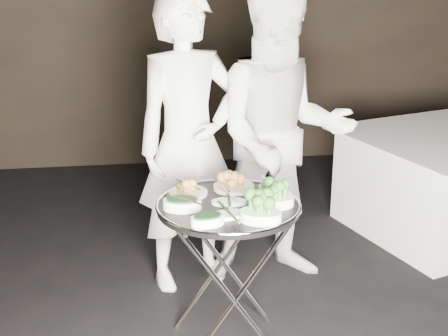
{
  "coord_description": "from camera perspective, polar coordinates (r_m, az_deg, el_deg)",
  "views": [
    {
      "loc": [
        -0.42,
        -2.49,
        1.96
      ],
      "look_at": [
        -0.0,
        0.46,
        0.95
      ],
      "focal_mm": 50.0,
      "sensor_mm": 36.0,
      "label": 1
    }
  ],
  "objects": [
    {
      "name": "wall_back",
      "position": [
        6.05,
        -4.2,
        14.32
      ],
      "size": [
        6.0,
        0.05,
        3.0
      ],
      "primitive_type": "cube",
      "color": "black",
      "rests_on": "floor"
    },
    {
      "name": "tray_stand",
      "position": [
        3.21,
        0.38,
        -9.39
      ],
      "size": [
        0.54,
        0.46,
        0.8
      ],
      "rotation": [
        0.0,
        0.0,
        0.0
      ],
      "color": "silver",
      "rests_on": "floor"
    },
    {
      "name": "serving_tray",
      "position": [
        3.06,
        0.4,
        -3.49
      ],
      "size": [
        0.71,
        0.71,
        0.04
      ],
      "color": "black",
      "rests_on": "tray_stand"
    },
    {
      "name": "potato_plate_a",
      "position": [
        3.17,
        -3.32,
        -1.89
      ],
      "size": [
        0.21,
        0.21,
        0.07
      ],
      "rotation": [
        0.0,
        0.0,
        -0.42
      ],
      "color": "beige",
      "rests_on": "serving_tray"
    },
    {
      "name": "potato_plate_b",
      "position": [
        3.24,
        0.9,
        -1.35
      ],
      "size": [
        0.21,
        0.21,
        0.08
      ],
      "rotation": [
        0.0,
        0.0,
        -0.01
      ],
      "color": "beige",
      "rests_on": "serving_tray"
    },
    {
      "name": "greens_bowl",
      "position": [
        3.19,
        4.15,
        -1.83
      ],
      "size": [
        0.11,
        0.11,
        0.06
      ],
      "rotation": [
        0.0,
        0.0,
        0.38
      ],
      "color": "white",
      "rests_on": "serving_tray"
    },
    {
      "name": "asparagus_plate_a",
      "position": [
        3.05,
        0.48,
        -3.02
      ],
      "size": [
        0.18,
        0.12,
        0.04
      ],
      "rotation": [
        0.0,
        0.0,
        -0.11
      ],
      "color": "white",
      "rests_on": "serving_tray"
    },
    {
      "name": "asparagus_plate_b",
      "position": [
        2.9,
        0.41,
        -4.18
      ],
      "size": [
        0.2,
        0.14,
        0.04
      ],
      "rotation": [
        0.0,
        0.0,
        0.22
      ],
      "color": "white",
      "rests_on": "serving_tray"
    },
    {
      "name": "spinach_bowl_a",
      "position": [
        2.98,
        -3.84,
        -3.18
      ],
      "size": [
        0.21,
        0.16,
        0.08
      ],
      "rotation": [
        0.0,
        0.0,
        -0.23
      ],
      "color": "white",
      "rests_on": "serving_tray"
    },
    {
      "name": "spinach_bowl_b",
      "position": [
        2.81,
        -1.52,
        -4.66
      ],
      "size": [
        0.18,
        0.14,
        0.06
      ],
      "rotation": [
        0.0,
        0.0,
        0.24
      ],
      "color": "white",
      "rests_on": "serving_tray"
    },
    {
      "name": "broccoli_bowl_a",
      "position": [
        3.03,
        4.74,
        -2.87
      ],
      "size": [
        0.2,
        0.16,
        0.08
      ],
      "rotation": [
        0.0,
        0.0,
        0.15
      ],
      "color": "white",
      "rests_on": "serving_tray"
    },
    {
      "name": "broccoli_bowl_b",
      "position": [
        2.85,
        3.37,
        -4.19
      ],
      "size": [
        0.23,
        0.2,
        0.08
      ],
      "rotation": [
        0.0,
        0.0,
        -0.34
      ],
      "color": "white",
      "rests_on": "serving_tray"
    },
    {
      "name": "serving_utensils",
      "position": [
        3.1,
        0.52,
        -1.91
      ],
      "size": [
        0.59,
        0.43,
        0.01
      ],
      "color": "silver",
      "rests_on": "serving_tray"
    },
    {
      "name": "waiter_left",
      "position": [
        3.72,
        -3.23,
        2.27
      ],
      "size": [
        0.77,
        0.64,
        1.81
      ],
      "primitive_type": "imported",
      "rotation": [
        0.0,
        0.0,
        0.36
      ],
      "color": "white",
      "rests_on": "floor"
    },
    {
      "name": "waiter_right",
      "position": [
        3.79,
        5.31,
        2.88
      ],
      "size": [
        0.92,
        0.72,
        1.86
      ],
      "primitive_type": "imported",
      "rotation": [
        0.0,
        0.0,
        -0.02
      ],
      "color": "white",
      "rests_on": "floor"
    },
    {
      "name": "dining_table",
      "position": [
        4.88,
        19.32,
        -1.39
      ],
      "size": [
        1.29,
        1.29,
        0.74
      ],
      "rotation": [
        0.0,
        0.0,
        0.31
      ],
      "color": "white",
      "rests_on": "floor"
    }
  ]
}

